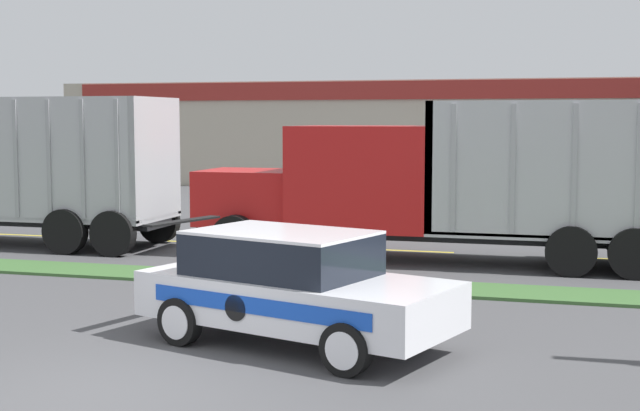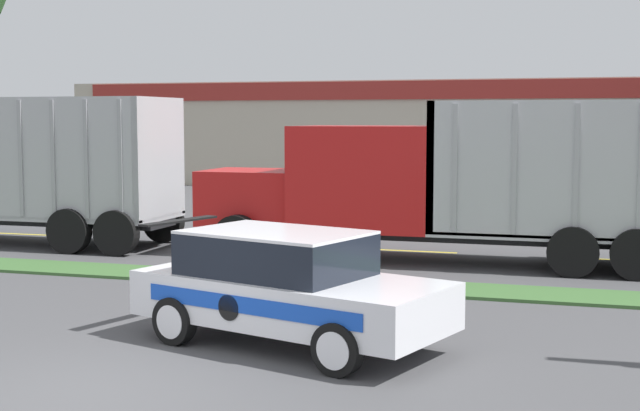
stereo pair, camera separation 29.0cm
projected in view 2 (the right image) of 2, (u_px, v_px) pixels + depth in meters
The scene contains 8 objects.
ground_plane at pixel (102, 390), 10.31m from camera, with size 600.00×600.00×0.00m, color #474749.
grass_verge at pixel (295, 281), 17.08m from camera, with size 120.00×1.36×0.06m, color #3D6633.
centre_line_2 at pixel (17, 234), 24.30m from camera, with size 2.40×0.14×0.01m, color yellow.
centre_line_3 at pixel (199, 242), 22.74m from camera, with size 2.40×0.14×0.01m, color yellow.
centre_line_4 at pixel (407, 251), 21.18m from camera, with size 2.40×0.14×0.01m, color yellow.
dump_truck_far_right at pixel (414, 189), 19.63m from camera, with size 11.37×2.66×3.50m.
rally_car at pixel (286, 286), 12.34m from camera, with size 4.74×3.11×1.62m.
store_building_backdrop at pixel (531, 134), 43.07m from camera, with size 42.73×12.10×4.83m.
Camera 2 is at (5.33, -8.89, 3.13)m, focal length 50.00 mm.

